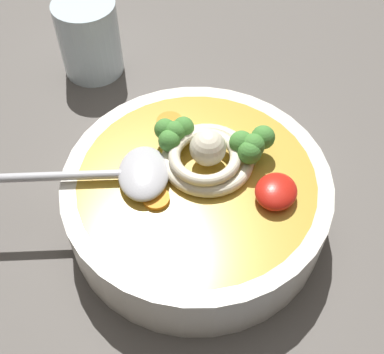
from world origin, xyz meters
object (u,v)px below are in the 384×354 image
Objects in this scene: soup_spoon at (128,174)px; drinking_glass at (89,38)px; soup_bowl at (192,196)px; noodle_pile at (211,157)px.

soup_spoon is 23.07cm from drinking_glass.
soup_bowl is at bearing 56.59° from drinking_glass.
noodle_pile is 0.55× the size of soup_spoon.
drinking_glass is at bearing -118.60° from noodle_pile.
noodle_pile reaches higher than drinking_glass.
soup_spoon reaches higher than soup_bowl.
noodle_pile is 24.77cm from drinking_glass.
soup_spoon is at bearing 44.03° from drinking_glass.
soup_spoon is 1.83× the size of drinking_glass.
soup_spoon is at bearing -59.68° from soup_bowl.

